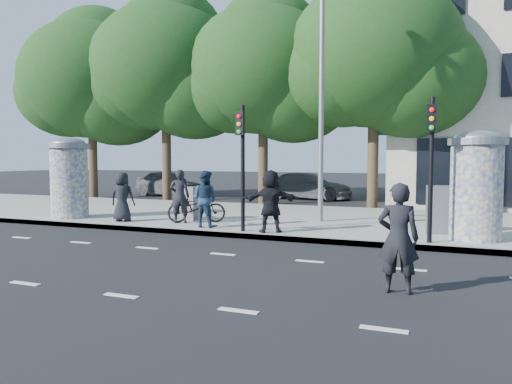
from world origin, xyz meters
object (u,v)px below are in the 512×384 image
at_px(street_lamp, 321,71).
at_px(ped_b, 180,196).
at_px(traffic_pole_near, 242,154).
at_px(ped_f, 271,201).
at_px(bicycle, 197,208).
at_px(ad_column_left, 69,176).
at_px(cabinet_left, 190,203).
at_px(car_left, 168,183).
at_px(traffic_pole_far, 431,154).
at_px(car_right, 307,186).
at_px(man_road, 398,238).
at_px(ad_column_right, 476,183).
at_px(cabinet_right, 438,210).
at_px(ped_a, 122,197).
at_px(ped_c, 205,199).

relative_size(street_lamp, ped_b, 4.88).
distance_m(traffic_pole_near, ped_b, 2.91).
bearing_deg(ped_b, ped_f, 145.68).
bearing_deg(bicycle, traffic_pole_near, -147.04).
height_order(ad_column_left, cabinet_left, ad_column_left).
bearing_deg(ad_column_left, car_left, 105.45).
xyz_separation_m(ad_column_left, traffic_pole_far, (11.40, -0.71, 0.69)).
bearing_deg(traffic_pole_far, car_right, 118.02).
distance_m(street_lamp, bicycle, 5.67).
distance_m(street_lamp, man_road, 8.63).
relative_size(ped_f, man_road, 0.95).
bearing_deg(man_road, ad_column_right, -108.58).
relative_size(traffic_pole_far, car_left, 0.81).
distance_m(man_road, cabinet_right, 5.85).
xyz_separation_m(ped_a, cabinet_left, (1.77, 1.11, -0.24)).
relative_size(traffic_pole_near, car_right, 0.73).
relative_size(ped_c, cabinet_left, 1.52).
bearing_deg(cabinet_right, car_right, 114.40).
distance_m(ad_column_left, bicycle, 4.67).
height_order(ad_column_left, ped_f, ad_column_left).
bearing_deg(ped_c, ped_b, -21.08).
xyz_separation_m(ped_a, car_left, (-5.25, 10.93, -0.21)).
distance_m(ad_column_left, ad_column_right, 12.40).
height_order(ped_f, cabinet_right, ped_f).
distance_m(ped_f, cabinet_left, 3.63).
height_order(ad_column_left, traffic_pole_near, traffic_pole_near).
xyz_separation_m(street_lamp, car_left, (-10.97, 8.61, -4.08)).
distance_m(ped_f, bicycle, 3.00).
height_order(ad_column_right, bicycle, ad_column_right).
bearing_deg(car_left, ped_b, -127.91).
bearing_deg(ad_column_right, ped_a, -177.79).
height_order(traffic_pole_near, traffic_pole_far, same).
bearing_deg(ped_a, ad_column_right, 168.49).
distance_m(ad_column_left, cabinet_left, 4.24).
distance_m(ad_column_right, ped_c, 7.17).
distance_m(ped_a, cabinet_left, 2.10).
bearing_deg(traffic_pole_near, ad_column_right, 8.89).
height_order(traffic_pole_far, car_left, traffic_pole_far).
distance_m(bicycle, car_right, 11.39).
bearing_deg(ped_c, ad_column_right, -171.92).
relative_size(street_lamp, bicycle, 4.54).
relative_size(ad_column_right, man_road, 1.50).
bearing_deg(ped_a, car_left, -78.07).
xyz_separation_m(bicycle, car_left, (-7.53, 10.30, 0.10)).
bearing_deg(traffic_pole_near, cabinet_right, 18.67).
bearing_deg(man_road, ped_b, -40.57).
bearing_deg(ped_a, car_right, -115.23).
relative_size(ad_column_left, traffic_pole_far, 0.78).
xyz_separation_m(ad_column_left, ped_f, (7.37, -0.55, -0.55)).
bearing_deg(traffic_pole_far, ped_b, 173.06).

